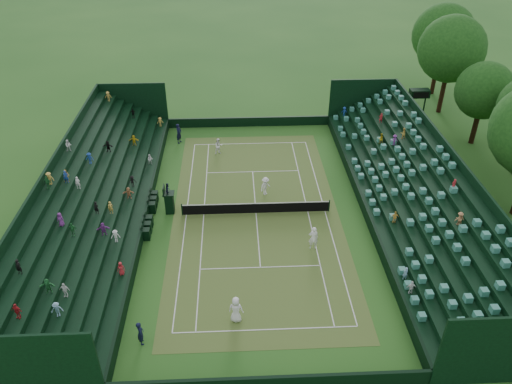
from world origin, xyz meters
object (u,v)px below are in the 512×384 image
tennis_net (256,208)px  player_far_west (219,146)px  player_near_east (313,238)px  player_near_west (236,310)px  player_far_east (265,186)px  umpire_chair (169,200)px

tennis_net → player_far_west: player_far_west is taller
player_far_west → player_near_east: bearing=-87.2°
player_near_west → player_far_east: 14.01m
player_far_east → player_far_west: bearing=75.7°
player_near_east → player_far_east: 7.79m
umpire_chair → player_near_east: bearing=-25.1°
player_near_east → umpire_chair: bearing=-24.9°
umpire_chair → player_near_west: bearing=-66.3°
tennis_net → player_far_west: 10.44m
player_near_west → player_far_east: bearing=-89.7°
player_near_east → player_far_west: 16.05m
tennis_net → player_near_east: 5.94m
umpire_chair → player_far_west: bearing=68.7°
umpire_chair → tennis_net: bearing=-3.9°
tennis_net → player_near_west: (-1.71, -11.06, 0.38)m
player_far_west → tennis_net: bearing=-95.6°
player_near_west → player_near_east: player_near_east is taller
player_far_west → umpire_chair: bearing=-134.0°
player_far_west → player_near_west: bearing=-109.0°
tennis_net → player_near_west: player_near_west is taller
umpire_chair → player_far_west: umpire_chair is taller
tennis_net → player_near_west: bearing=-98.8°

